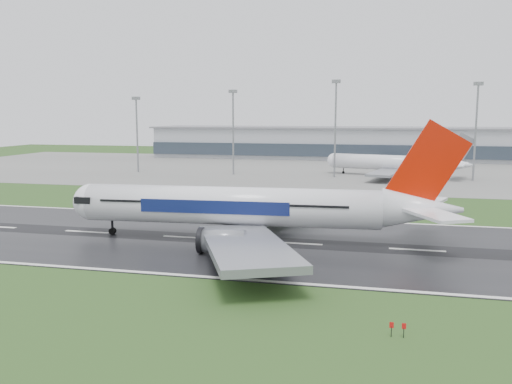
# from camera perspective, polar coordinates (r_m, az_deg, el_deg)

# --- Properties ---
(ground) EXTENTS (520.00, 520.00, 0.00)m
(ground) POSITION_cam_1_polar(r_m,az_deg,el_deg) (91.87, 16.82, -5.99)
(ground) COLOR #234318
(ground) RESTS_ON ground
(runway) EXTENTS (400.00, 45.00, 0.10)m
(runway) POSITION_cam_1_polar(r_m,az_deg,el_deg) (91.86, 16.82, -5.96)
(runway) COLOR black
(runway) RESTS_ON ground
(apron) EXTENTS (400.00, 130.00, 0.08)m
(apron) POSITION_cam_1_polar(r_m,az_deg,el_deg) (215.17, 14.77, 2.14)
(apron) COLOR slate
(apron) RESTS_ON ground
(terminal) EXTENTS (240.00, 36.00, 15.00)m
(terminal) POSITION_cam_1_polar(r_m,az_deg,el_deg) (274.40, 14.50, 4.98)
(terminal) COLOR #999DA4
(terminal) RESTS_ON ground
(main_airliner) EXTENTS (72.47, 69.40, 20.27)m
(main_airliner) POSITION_cam_1_polar(r_m,az_deg,el_deg) (92.84, 0.17, 0.95)
(main_airliner) COLOR white
(main_airliner) RESTS_ON runway
(parked_airliner) EXTENTS (62.94, 60.30, 15.42)m
(parked_airliner) POSITION_cam_1_polar(r_m,az_deg,el_deg) (197.41, 14.51, 3.87)
(parked_airliner) COLOR silver
(parked_airliner) RESTS_ON apron
(floodmast_0) EXTENTS (0.64, 0.64, 27.51)m
(floodmast_0) POSITION_cam_1_polar(r_m,az_deg,el_deg) (209.72, -12.57, 5.82)
(floodmast_0) COLOR gray
(floodmast_0) RESTS_ON ground
(floodmast_1) EXTENTS (0.64, 0.64, 29.72)m
(floodmast_1) POSITION_cam_1_polar(r_m,az_deg,el_deg) (196.25, -2.45, 6.17)
(floodmast_1) COLOR gray
(floodmast_1) RESTS_ON ground
(floodmast_2) EXTENTS (0.64, 0.64, 32.74)m
(floodmast_2) POSITION_cam_1_polar(r_m,az_deg,el_deg) (189.67, 8.46, 6.47)
(floodmast_2) COLOR gray
(floodmast_2) RESTS_ON ground
(floodmast_3) EXTENTS (0.64, 0.64, 31.42)m
(floodmast_3) POSITION_cam_1_polar(r_m,az_deg,el_deg) (191.49, 22.39, 5.76)
(floodmast_3) COLOR gray
(floodmast_3) RESTS_ON ground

